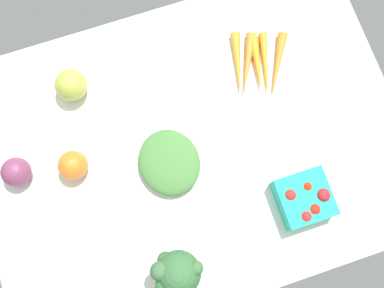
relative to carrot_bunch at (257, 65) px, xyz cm
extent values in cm
cube|color=white|center=(22.10, 14.35, -2.29)|extent=(104.00, 76.00, 2.00)
cone|color=orange|center=(4.54, -1.66, 0.00)|extent=(6.81, 17.04, 2.59)
cone|color=orange|center=(2.28, -0.83, 0.04)|extent=(9.87, 16.30, 2.65)
cone|color=orange|center=(-0.08, 0.03, 0.06)|extent=(5.75, 15.46, 2.70)
cone|color=orange|center=(-2.02, 0.74, -0.20)|extent=(6.88, 17.59, 2.17)
cone|color=orange|center=(-4.84, 1.77, 0.04)|extent=(11.06, 16.63, 2.67)
ellipsoid|color=#447939|center=(28.68, 16.93, 0.85)|extent=(16.06, 17.72, 4.28)
sphere|color=orange|center=(50.50, 10.72, 2.27)|extent=(7.13, 7.13, 7.13)
sphere|color=#9FAC41|center=(45.70, -8.51, 2.69)|extent=(7.96, 7.96, 7.96)
cube|color=teal|center=(1.48, 35.06, 1.68)|extent=(11.83, 11.83, 5.94)
sphere|color=red|center=(-2.33, 35.81, 4.39)|extent=(3.11, 3.11, 3.11)
sphere|color=red|center=(0.40, 32.83, 3.96)|extent=(2.40, 2.40, 2.40)
sphere|color=red|center=(4.80, 33.41, 4.06)|extent=(2.77, 2.77, 2.77)
sphere|color=red|center=(0.67, 38.18, 3.88)|extent=(2.82, 2.82, 2.82)
sphere|color=red|center=(3.12, 39.06, 3.91)|extent=(2.77, 2.77, 2.77)
sphere|color=#773759|center=(63.62, 8.04, 2.22)|extent=(7.02, 7.02, 7.02)
cylinder|color=#92C688|center=(34.18, 41.60, 0.49)|extent=(3.16, 3.16, 3.57)
sphere|color=#316236|center=(34.18, 41.60, 5.99)|extent=(9.89, 9.89, 9.89)
sphere|color=#2C6236|center=(37.92, 42.91, 6.72)|extent=(3.69, 3.69, 3.69)
sphere|color=#355D3B|center=(36.05, 38.11, 5.52)|extent=(3.74, 3.74, 3.74)
sphere|color=#386335|center=(30.23, 41.64, 8.25)|extent=(3.20, 3.20, 3.20)
sphere|color=#38613C|center=(37.71, 39.81, 8.32)|extent=(4.22, 4.22, 4.22)
camera|label=1|loc=(29.08, 35.45, 104.39)|focal=41.06mm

